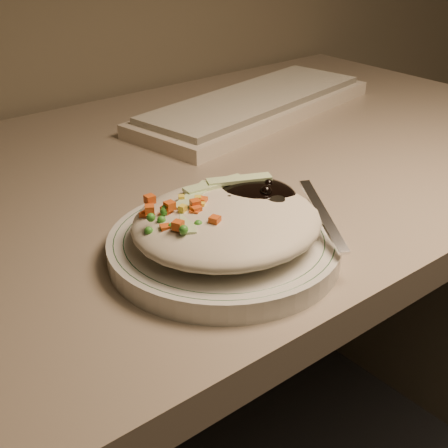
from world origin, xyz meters
TOP-DOWN VIEW (x-y plane):
  - desk at (0.00, 1.38)m, footprint 1.40×0.70m
  - plate at (-0.05, 1.17)m, footprint 0.23×0.23m
  - plate_rim at (-0.05, 1.17)m, footprint 0.22×0.22m
  - meal at (-0.04, 1.17)m, footprint 0.21×0.19m
  - keyboard at (0.28, 1.49)m, footprint 0.47×0.24m

SIDE VIEW (x-z plane):
  - desk at x=0.00m, z-range 0.17..0.91m
  - plate at x=-0.05m, z-range 0.74..0.76m
  - keyboard at x=0.28m, z-range 0.74..0.77m
  - plate_rim at x=-0.05m, z-range 0.76..0.76m
  - meal at x=-0.04m, z-range 0.76..0.81m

